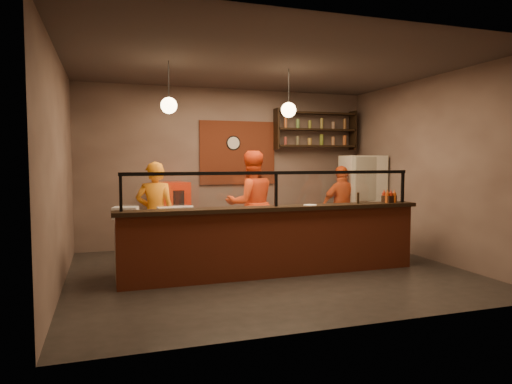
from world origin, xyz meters
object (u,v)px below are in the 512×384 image
object	(u,v)px
cook_right	(342,207)
pizza_dough	(258,214)
red_cooler	(172,217)
pepper_mill	(358,198)
cook_mid	(251,204)
cook_left	(155,214)
wall_clock	(233,143)
fridge	(362,200)
condiment_caddy	(389,199)

from	to	relation	value
cook_right	pizza_dough	world-z (taller)	cook_right
red_cooler	pepper_mill	bearing A→B (deg)	-60.52
cook_mid	red_cooler	world-z (taller)	cook_mid
cook_mid	red_cooler	size ratio (longest dim) A/B	1.44
pizza_dough	cook_left	bearing A→B (deg)	151.56
wall_clock	fridge	xyz separation A→B (m)	(2.50, -0.89, -1.18)
cook_mid	cook_right	world-z (taller)	cook_mid
wall_clock	cook_right	xyz separation A→B (m)	(1.95, -1.07, -1.28)
fridge	red_cooler	size ratio (longest dim) A/B	1.39
wall_clock	red_cooler	world-z (taller)	wall_clock
condiment_caddy	wall_clock	bearing A→B (deg)	124.41
wall_clock	condiment_caddy	distance (m)	3.47
wall_clock	condiment_caddy	xyz separation A→B (m)	(1.88, -2.74, -0.98)
cook_left	pizza_dough	xyz separation A→B (m)	(1.51, -0.82, 0.04)
pizza_dough	wall_clock	bearing A→B (deg)	84.23
red_cooler	condiment_caddy	xyz separation A→B (m)	(3.19, -2.43, 0.45)
condiment_caddy	pepper_mill	xyz separation A→B (m)	(-0.59, -0.03, 0.03)
cook_mid	red_cooler	bearing A→B (deg)	-38.64
pepper_mill	condiment_caddy	bearing A→B (deg)	2.78
wall_clock	condiment_caddy	size ratio (longest dim) A/B	1.48
wall_clock	pizza_dough	world-z (taller)	wall_clock
cook_mid	pizza_dough	world-z (taller)	cook_mid
fridge	condiment_caddy	world-z (taller)	fridge
cook_left	pizza_dough	size ratio (longest dim) A/B	3.63
pizza_dough	pepper_mill	size ratio (longest dim) A/B	2.69
fridge	pepper_mill	distance (m)	2.25
fridge	pizza_dough	xyz separation A→B (m)	(-2.74, -1.43, -0.01)
fridge	pizza_dough	world-z (taller)	fridge
cook_right	fridge	xyz separation A→B (m)	(0.55, 0.17, 0.10)
cook_right	pepper_mill	world-z (taller)	cook_right
wall_clock	pepper_mill	distance (m)	3.20
pepper_mill	cook_left	bearing A→B (deg)	157.40
cook_right	red_cooler	size ratio (longest dim) A/B	1.23
wall_clock	cook_mid	world-z (taller)	wall_clock
wall_clock	cook_mid	xyz separation A→B (m)	(-0.02, -1.28, -1.14)
wall_clock	red_cooler	bearing A→B (deg)	-166.73
fridge	condiment_caddy	size ratio (longest dim) A/B	9.09
cook_left	pepper_mill	world-z (taller)	cook_left
cook_mid	condiment_caddy	distance (m)	2.40
wall_clock	red_cooler	size ratio (longest dim) A/B	0.23
cook_right	pizza_dough	xyz separation A→B (m)	(-2.19, -1.26, 0.09)
cook_right	condiment_caddy	size ratio (longest dim) A/B	8.09
condiment_caddy	pepper_mill	world-z (taller)	pepper_mill
cook_right	red_cooler	world-z (taller)	cook_right
red_cooler	cook_mid	bearing A→B (deg)	-54.00
cook_mid	condiment_caddy	size ratio (longest dim) A/B	9.48
red_cooler	pizza_dough	distance (m)	2.30
cook_mid	cook_right	bearing A→B (deg)	-175.61
red_cooler	cook_right	bearing A→B (deg)	-30.16
wall_clock	fridge	bearing A→B (deg)	-19.68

